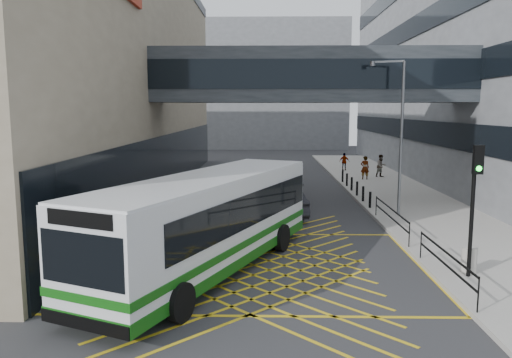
# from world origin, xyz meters

# --- Properties ---
(ground) EXTENTS (120.00, 120.00, 0.00)m
(ground) POSITION_xyz_m (0.00, 0.00, 0.00)
(ground) COLOR #333335
(building_far) EXTENTS (28.00, 16.00, 18.00)m
(building_far) POSITION_xyz_m (-2.00, 60.00, 9.00)
(building_far) COLOR gray
(building_far) RESTS_ON ground
(skybridge) EXTENTS (20.00, 4.10, 3.00)m
(skybridge) POSITION_xyz_m (3.00, 12.00, 7.50)
(skybridge) COLOR #30363B
(skybridge) RESTS_ON ground
(pavement) EXTENTS (6.00, 54.00, 0.16)m
(pavement) POSITION_xyz_m (9.00, 15.00, 0.08)
(pavement) COLOR #AEA9A0
(pavement) RESTS_ON ground
(box_junction) EXTENTS (12.00, 9.00, 0.01)m
(box_junction) POSITION_xyz_m (0.00, 0.00, 0.00)
(box_junction) COLOR gold
(box_junction) RESTS_ON ground
(bus) EXTENTS (7.26, 12.10, 3.37)m
(bus) POSITION_xyz_m (-1.50, -0.66, 1.80)
(bus) COLOR silver
(bus) RESTS_ON ground
(car_white) EXTENTS (2.98, 4.67, 1.38)m
(car_white) POSITION_xyz_m (-3.80, 3.98, 0.69)
(car_white) COLOR silver
(car_white) RESTS_ON ground
(car_dark) EXTENTS (3.43, 5.47, 1.60)m
(car_dark) POSITION_xyz_m (1.09, 8.50, 0.80)
(car_dark) COLOR black
(car_dark) RESTS_ON ground
(car_silver) EXTENTS (2.68, 4.35, 1.26)m
(car_silver) POSITION_xyz_m (1.56, 14.16, 0.63)
(car_silver) COLOR gray
(car_silver) RESTS_ON ground
(traffic_light) EXTENTS (0.31, 0.50, 4.33)m
(traffic_light) POSITION_xyz_m (7.10, -1.63, 2.98)
(traffic_light) COLOR black
(traffic_light) RESTS_ON pavement
(street_lamp) EXTENTS (1.75, 0.83, 7.90)m
(street_lamp) POSITION_xyz_m (7.20, 8.32, 4.66)
(street_lamp) COLOR slate
(street_lamp) RESTS_ON pavement
(litter_bin) EXTENTS (0.51, 0.51, 0.88)m
(litter_bin) POSITION_xyz_m (7.25, -1.16, 0.60)
(litter_bin) COLOR #ADA89E
(litter_bin) RESTS_ON pavement
(kerb_railings) EXTENTS (0.05, 12.54, 1.00)m
(kerb_railings) POSITION_xyz_m (6.15, 1.78, 0.88)
(kerb_railings) COLOR black
(kerb_railings) RESTS_ON pavement
(bollards) EXTENTS (0.14, 10.14, 0.90)m
(bollards) POSITION_xyz_m (6.25, 15.00, 0.61)
(bollards) COLOR black
(bollards) RESTS_ON pavement
(pedestrian_a) EXTENTS (0.74, 0.54, 1.83)m
(pedestrian_a) POSITION_xyz_m (8.19, 21.42, 1.07)
(pedestrian_a) COLOR gray
(pedestrian_a) RESTS_ON pavement
(pedestrian_b) EXTENTS (1.01, 0.81, 1.80)m
(pedestrian_b) POSITION_xyz_m (9.79, 22.87, 1.06)
(pedestrian_b) COLOR gray
(pedestrian_b) RESTS_ON pavement
(pedestrian_c) EXTENTS (1.01, 0.68, 1.56)m
(pedestrian_c) POSITION_xyz_m (7.51, 27.25, 0.94)
(pedestrian_c) COLOR gray
(pedestrian_c) RESTS_ON pavement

